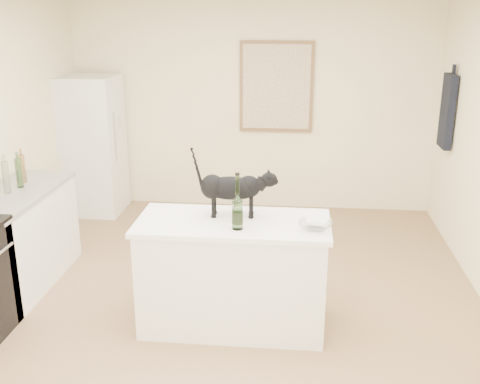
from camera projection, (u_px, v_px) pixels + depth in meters
name	position (u px, v px, depth m)	size (l,w,h in m)	color
floor	(224.00, 310.00, 4.85)	(5.50, 5.50, 0.00)	#8E6C4C
wall_back	(252.00, 107.00, 7.04)	(4.50, 4.50, 0.00)	#FAF0C1
wall_front	(112.00, 383.00, 1.84)	(4.50, 4.50, 0.00)	#FAF0C1
island_base	(233.00, 276.00, 4.51)	(1.44, 0.67, 0.86)	white
island_top	(233.00, 223.00, 4.37)	(1.50, 0.70, 0.04)	white
left_cabinets	(18.00, 241.00, 5.19)	(0.60, 1.40, 0.86)	white
left_countertop	(12.00, 195.00, 5.05)	(0.62, 1.44, 0.04)	gray
fridge	(92.00, 145.00, 7.00)	(0.68, 0.68, 1.70)	white
artwork_frame	(276.00, 87.00, 6.91)	(0.90, 0.03, 1.10)	brown
artwork_canvas	(276.00, 87.00, 6.89)	(0.82, 0.00, 1.02)	beige
hanging_garment	(447.00, 111.00, 6.14)	(0.08, 0.34, 0.80)	black
black_cat	(231.00, 191.00, 4.41)	(0.59, 0.18, 0.41)	black
wine_bottle	(237.00, 205.00, 4.15)	(0.08, 0.08, 0.38)	#346327
glass_bowl	(315.00, 225.00, 4.20)	(0.25, 0.25, 0.06)	white
fridge_paper	(119.00, 122.00, 6.90)	(0.00, 0.13, 0.16)	beige
counter_bottle_cluster	(10.00, 176.00, 5.05)	(0.12, 0.54, 0.29)	#294E1A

